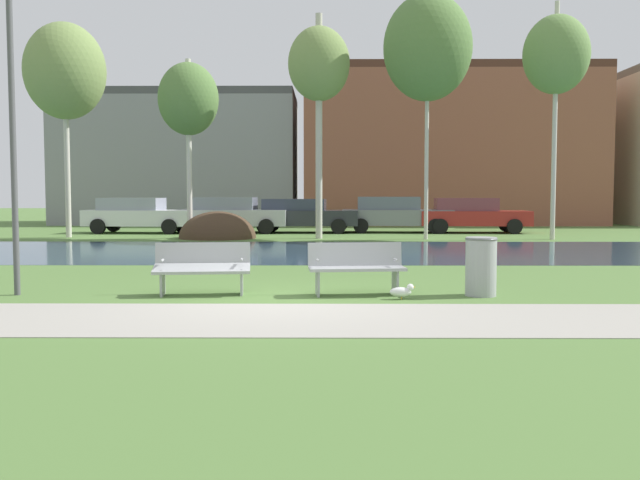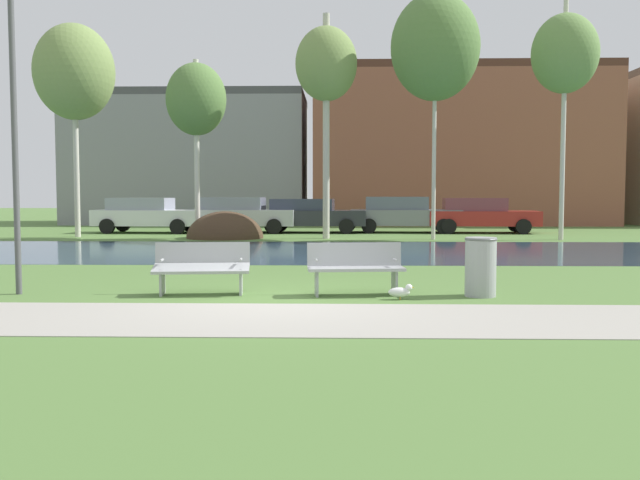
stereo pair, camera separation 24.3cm
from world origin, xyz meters
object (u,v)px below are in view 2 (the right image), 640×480
at_px(seagull, 400,292).
at_px(streetlamp, 12,57).
at_px(bench_left, 202,267).
at_px(parked_suv_fifth_red, 480,215).
at_px(parked_van_nearest_white, 147,214).
at_px(bench_right, 355,267).
at_px(parked_hatch_third_dark, 309,215).
at_px(parked_wagon_fourth_grey, 403,214).
at_px(trash_bin, 481,266).
at_px(parked_sedan_second_silver, 239,214).

xyz_separation_m(seagull, streetlamp, (-6.40, 0.45, 3.82)).
bearing_deg(bench_left, parked_suv_fifth_red, 65.73).
relative_size(seagull, parked_van_nearest_white, 0.09).
height_order(bench_right, streetlamp, streetlamp).
height_order(parked_hatch_third_dark, parked_wagon_fourth_grey, parked_wagon_fourth_grey).
distance_m(trash_bin, parked_van_nearest_white, 21.32).
xyz_separation_m(bench_left, parked_suv_fifth_red, (8.42, 18.68, 0.32)).
bearing_deg(parked_sedan_second_silver, parked_suv_fifth_red, 0.79).
xyz_separation_m(trash_bin, parked_sedan_second_silver, (-6.66, 18.63, 0.30)).
distance_m(bench_left, trash_bin, 4.65).
relative_size(parked_sedan_second_silver, parked_hatch_third_dark, 0.99).
xyz_separation_m(streetlamp, parked_hatch_third_dark, (4.11, 18.82, -3.17)).
relative_size(trash_bin, parked_wagon_fourth_grey, 0.20).
bearing_deg(parked_wagon_fourth_grey, parked_sedan_second_silver, -176.80).
distance_m(bench_right, parked_van_nearest_white, 20.28).
height_order(bench_right, parked_sedan_second_silver, parked_sedan_second_silver).
bearing_deg(bench_right, parked_suv_fifth_red, 72.65).
bearing_deg(streetlamp, parked_van_nearest_white, 98.93).
relative_size(streetlamp, parked_hatch_third_dark, 1.23).
xyz_separation_m(bench_right, parked_hatch_third_dark, (-1.58, 18.76, 0.31)).
xyz_separation_m(bench_right, seagull, (0.71, -0.51, -0.34)).
xyz_separation_m(streetlamp, parked_suv_fifth_red, (11.52, 18.74, -3.16)).
relative_size(bench_left, seagull, 3.91).
xyz_separation_m(parked_hatch_third_dark, parked_suv_fifth_red, (7.41, -0.08, 0.01)).
distance_m(streetlamp, parked_suv_fifth_red, 22.22).
bearing_deg(parked_wagon_fourth_grey, bench_right, -97.61).
bearing_deg(parked_suv_fifth_red, bench_right, -107.35).
distance_m(bench_left, parked_hatch_third_dark, 18.79).
distance_m(parked_sedan_second_silver, parked_suv_fifth_red, 10.43).
height_order(parked_van_nearest_white, parked_wagon_fourth_grey, parked_wagon_fourth_grey).
relative_size(bench_right, parked_sedan_second_silver, 0.34).
relative_size(trash_bin, streetlamp, 0.16).
distance_m(trash_bin, parked_suv_fifth_red, 19.15).
height_order(parked_van_nearest_white, parked_hatch_third_dark, parked_van_nearest_white).
bearing_deg(parked_sedan_second_silver, parked_hatch_third_dark, 4.18).
relative_size(parked_van_nearest_white, parked_suv_fifth_red, 0.99).
height_order(parked_van_nearest_white, parked_suv_fifth_red, parked_van_nearest_white).
bearing_deg(parked_van_nearest_white, parked_hatch_third_dark, 3.13).
distance_m(streetlamp, parked_hatch_third_dark, 19.52).
bearing_deg(bench_left, bench_right, 0.00).
relative_size(bench_left, parked_hatch_third_dark, 0.34).
distance_m(parked_van_nearest_white, parked_wagon_fourth_grey, 11.13).
bearing_deg(parked_wagon_fourth_grey, parked_van_nearest_white, -177.11).
relative_size(seagull, parked_hatch_third_dark, 0.09).
distance_m(seagull, parked_van_nearest_white, 21.06).
relative_size(parked_sedan_second_silver, parked_suv_fifth_red, 1.01).
relative_size(seagull, parked_suv_fifth_red, 0.09).
distance_m(parked_sedan_second_silver, parked_wagon_fourth_grey, 7.13).
height_order(seagull, parked_sedan_second_silver, parked_sedan_second_silver).
distance_m(parked_hatch_third_dark, parked_suv_fifth_red, 7.41).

